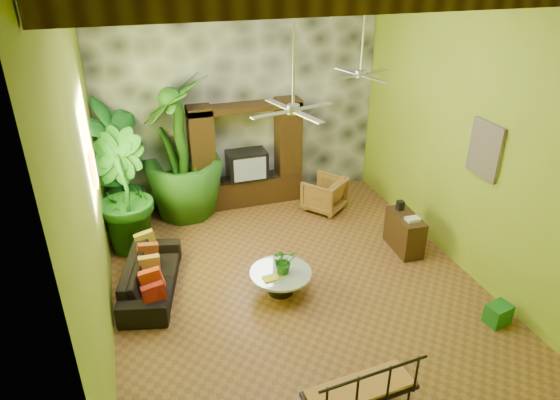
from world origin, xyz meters
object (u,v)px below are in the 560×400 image
object	(u,v)px
entertainment_center	(247,163)
tall_plant_c	(181,148)
ceiling_fan_back	(362,62)
tall_plant_a	(119,167)
iron_bench	(363,390)
side_console	(404,232)
ceiling_fan_front	(293,94)
green_bin	(498,314)
tall_plant_b	(121,193)
coffee_table	(281,279)
wicker_armchair	(324,194)
sofa	(151,276)

from	to	relation	value
entertainment_center	tall_plant_c	world-z (taller)	tall_plant_c
ceiling_fan_back	tall_plant_a	world-z (taller)	ceiling_fan_back
iron_bench	side_console	bearing A→B (deg)	48.33
ceiling_fan_front	tall_plant_c	bearing A→B (deg)	108.88
side_console	green_bin	size ratio (longest dim) A/B	2.46
tall_plant_b	iron_bench	xyz separation A→B (m)	(2.47, -5.00, -0.60)
tall_plant_c	coffee_table	bearing A→B (deg)	-71.75
ceiling_fan_back	iron_bench	bearing A→B (deg)	-113.34
green_bin	wicker_armchair	bearing A→B (deg)	104.73
tall_plant_b	green_bin	world-z (taller)	tall_plant_b
tall_plant_c	green_bin	world-z (taller)	tall_plant_c
coffee_table	ceiling_fan_front	bearing A→B (deg)	-61.65
entertainment_center	iron_bench	xyz separation A→B (m)	(-0.18, -6.07, -0.42)
tall_plant_b	iron_bench	world-z (taller)	tall_plant_b
iron_bench	side_console	xyz separation A→B (m)	(2.50, 3.28, -0.19)
sofa	ceiling_fan_back	bearing A→B (deg)	-66.33
sofa	wicker_armchair	size ratio (longest dim) A/B	2.47
wicker_armchair	iron_bench	xyz separation A→B (m)	(-1.69, -5.23, 0.18)
ceiling_fan_back	green_bin	xyz separation A→B (m)	(1.02, -3.15, -3.24)
wicker_armchair	tall_plant_b	size ratio (longest dim) A/B	0.35
entertainment_center	wicker_armchair	distance (m)	1.82
iron_bench	wicker_armchair	bearing A→B (deg)	67.86
green_bin	ceiling_fan_back	bearing A→B (deg)	107.94
entertainment_center	iron_bench	bearing A→B (deg)	-91.73
sofa	tall_plant_b	size ratio (longest dim) A/B	0.87
tall_plant_a	coffee_table	xyz separation A→B (m)	(2.32, -3.03, -1.09)
coffee_table	green_bin	xyz separation A→B (m)	(2.93, -1.75, -0.10)
wicker_armchair	tall_plant_b	xyz separation A→B (m)	(-4.15, -0.24, 0.78)
green_bin	side_console	bearing A→B (deg)	97.43
wicker_armchair	green_bin	bearing A→B (deg)	66.40
iron_bench	green_bin	size ratio (longest dim) A/B	3.87
ceiling_fan_front	coffee_table	xyz separation A→B (m)	(-0.11, 0.20, -3.15)
wicker_armchair	tall_plant_c	xyz separation A→B (m)	(-2.88, 0.76, 1.13)
ceiling_fan_back	tall_plant_b	xyz separation A→B (m)	(-4.25, 0.86, -2.26)
sofa	green_bin	distance (m)	5.54
ceiling_fan_front	sofa	bearing A→B (deg)	157.04
tall_plant_b	green_bin	xyz separation A→B (m)	(5.27, -4.01, -0.98)
entertainment_center	tall_plant_a	bearing A→B (deg)	-173.40
tall_plant_a	coffee_table	bearing A→B (deg)	-52.56
iron_bench	green_bin	world-z (taller)	iron_bench
tall_plant_c	iron_bench	size ratio (longest dim) A/B	2.12
entertainment_center	iron_bench	world-z (taller)	entertainment_center
entertainment_center	sofa	world-z (taller)	entertainment_center
iron_bench	entertainment_center	bearing A→B (deg)	83.99
ceiling_fan_back	coffee_table	bearing A→B (deg)	-143.81
ceiling_fan_back	sofa	size ratio (longest dim) A/B	0.94
tall_plant_a	tall_plant_c	size ratio (longest dim) A/B	0.90
ceiling_fan_back	tall_plant_b	size ratio (longest dim) A/B	0.81
wicker_armchair	tall_plant_c	size ratio (longest dim) A/B	0.27
entertainment_center	ceiling_fan_back	xyz separation A→B (m)	(1.60, -1.94, 2.44)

